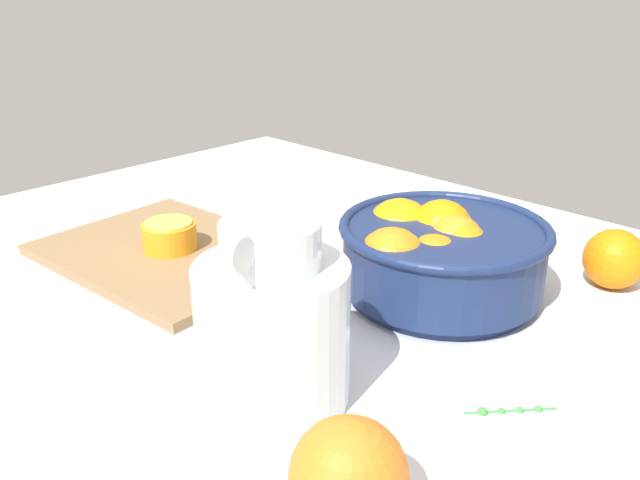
% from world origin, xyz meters
% --- Properties ---
extents(ground_plane, '(1.28, 0.98, 0.03)m').
position_xyz_m(ground_plane, '(0.00, 0.00, -0.01)').
color(ground_plane, silver).
extents(fruit_bowl, '(0.24, 0.24, 0.11)m').
position_xyz_m(fruit_bowl, '(0.10, 0.10, 0.05)').
color(fruit_bowl, navy).
rests_on(fruit_bowl, ground_plane).
extents(juice_pitcher, '(0.14, 0.18, 0.18)m').
position_xyz_m(juice_pitcher, '(0.12, -0.17, 0.06)').
color(juice_pitcher, white).
rests_on(juice_pitcher, ground_plane).
extents(cutting_board, '(0.35, 0.28, 0.01)m').
position_xyz_m(cutting_board, '(-0.22, -0.06, 0.01)').
color(cutting_board, olive).
rests_on(cutting_board, ground_plane).
extents(orange_half_0, '(0.07, 0.07, 0.04)m').
position_xyz_m(orange_half_0, '(-0.21, -0.06, 0.03)').
color(orange_half_0, orange).
rests_on(orange_half_0, cutting_board).
extents(loose_orange_0, '(0.08, 0.08, 0.08)m').
position_xyz_m(loose_orange_0, '(0.27, -0.23, 0.04)').
color(loose_orange_0, orange).
rests_on(loose_orange_0, ground_plane).
extents(loose_orange_3, '(0.07, 0.07, 0.07)m').
position_xyz_m(loose_orange_3, '(0.24, 0.27, 0.04)').
color(loose_orange_3, orange).
rests_on(loose_orange_3, ground_plane).
extents(herb_sprig_0, '(0.01, 0.07, 0.01)m').
position_xyz_m(herb_sprig_0, '(-0.07, 0.33, 0.00)').
color(herb_sprig_0, '#45703E').
rests_on(herb_sprig_0, ground_plane).
extents(herb_sprig_1, '(0.06, 0.07, 0.01)m').
position_xyz_m(herb_sprig_1, '(0.28, -0.04, 0.00)').
color(herb_sprig_1, '#3C883D').
rests_on(herb_sprig_1, ground_plane).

